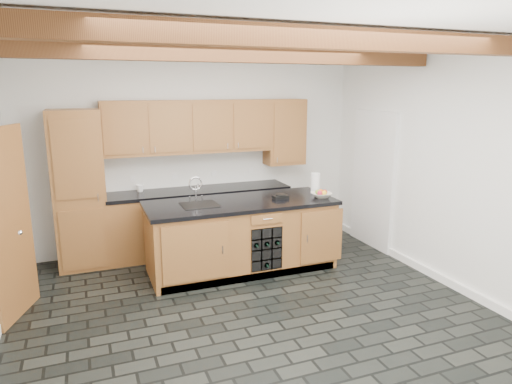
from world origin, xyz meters
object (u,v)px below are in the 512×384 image
at_px(kitchen_scale, 281,197).
at_px(fruit_bowl, 321,195).
at_px(paper_towel, 315,183).
at_px(island, 242,236).

height_order(kitchen_scale, fruit_bowl, fruit_bowl).
bearing_deg(fruit_bowl, paper_towel, 80.88).
xyz_separation_m(fruit_bowl, paper_towel, (0.04, 0.25, 0.11)).
relative_size(kitchen_scale, fruit_bowl, 0.82).
bearing_deg(paper_towel, island, -176.07).
xyz_separation_m(island, paper_towel, (1.11, 0.08, 0.61)).
bearing_deg(fruit_bowl, kitchen_scale, 167.80).
bearing_deg(kitchen_scale, paper_towel, 5.52).
height_order(island, paper_towel, paper_towel).
height_order(island, kitchen_scale, kitchen_scale).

